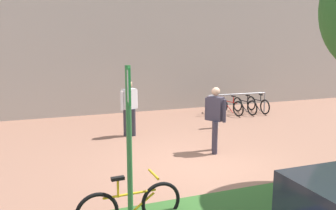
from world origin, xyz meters
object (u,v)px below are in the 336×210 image
object	(u,v)px
bike_at_sign	(130,206)
bike_rack_cluster	(237,105)
person_suited_navy	(215,115)
parking_sign_post	(129,127)
person_shirt_blue	(129,105)
bollard_steel	(216,115)

from	to	relation	value
bike_at_sign	bike_rack_cluster	xyz separation A→B (m)	(6.26, 7.04, -0.00)
person_suited_navy	parking_sign_post	bearing A→B (deg)	-134.62
bike_at_sign	person_shirt_blue	world-z (taller)	person_shirt_blue
bollard_steel	person_suited_navy	distance (m)	2.69
bike_at_sign	bike_rack_cluster	size ratio (longest dim) A/B	0.63
parking_sign_post	person_shirt_blue	xyz separation A→B (m)	(1.37, 5.46, -0.67)
bike_rack_cluster	person_shirt_blue	bearing A→B (deg)	-160.27
bike_at_sign	bollard_steel	world-z (taller)	bollard_steel
parking_sign_post	person_shirt_blue	world-z (taller)	parking_sign_post
parking_sign_post	bike_rack_cluster	bearing A→B (deg)	48.91
person_suited_navy	bollard_steel	bearing A→B (deg)	60.67
parking_sign_post	bike_at_sign	bearing A→B (deg)	77.23
parking_sign_post	bollard_steel	size ratio (longest dim) A/B	2.81
bike_rack_cluster	person_suited_navy	distance (m)	5.28
bike_at_sign	bollard_steel	xyz separation A→B (m)	(4.31, 5.21, 0.10)
bike_rack_cluster	bollard_steel	size ratio (longest dim) A/B	2.95
bike_at_sign	person_shirt_blue	bearing A→B (deg)	75.91
parking_sign_post	person_suited_navy	distance (m)	4.41
parking_sign_post	person_suited_navy	size ratio (longest dim) A/B	1.47
person_suited_navy	bike_rack_cluster	bearing A→B (deg)	51.85
bike_rack_cluster	parking_sign_post	bearing A→B (deg)	-131.09
bike_at_sign	person_shirt_blue	distance (m)	5.47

